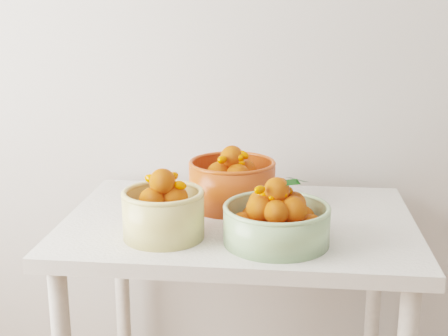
{
  "coord_description": "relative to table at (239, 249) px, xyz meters",
  "views": [
    {
      "loc": [
        -0.22,
        -0.09,
        1.36
      ],
      "look_at": [
        -0.39,
        1.52,
        0.92
      ],
      "focal_mm": 50.0,
      "sensor_mm": 36.0,
      "label": 1
    }
  ],
  "objects": [
    {
      "name": "bowl_orange",
      "position": [
        -0.03,
        0.11,
        0.17
      ],
      "size": [
        0.28,
        0.28,
        0.19
      ],
      "rotation": [
        0.0,
        0.0,
        -0.08
      ],
      "color": "red",
      "rests_on": "table"
    },
    {
      "name": "table",
      "position": [
        0.0,
        0.0,
        0.0
      ],
      "size": [
        1.0,
        0.7,
        0.75
      ],
      "color": "silver",
      "rests_on": "ground"
    },
    {
      "name": "bowl_cream",
      "position": [
        -0.19,
        -0.17,
        0.17
      ],
      "size": [
        0.26,
        0.26,
        0.19
      ],
      "rotation": [
        0.0,
        0.0,
        0.24
      ],
      "color": "#D4BE76",
      "rests_on": "table"
    },
    {
      "name": "bowl_green",
      "position": [
        0.11,
        -0.18,
        0.16
      ],
      "size": [
        0.32,
        0.32,
        0.18
      ],
      "rotation": [
        0.0,
        0.0,
        0.16
      ],
      "color": "#93B581",
      "rests_on": "table"
    }
  ]
}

